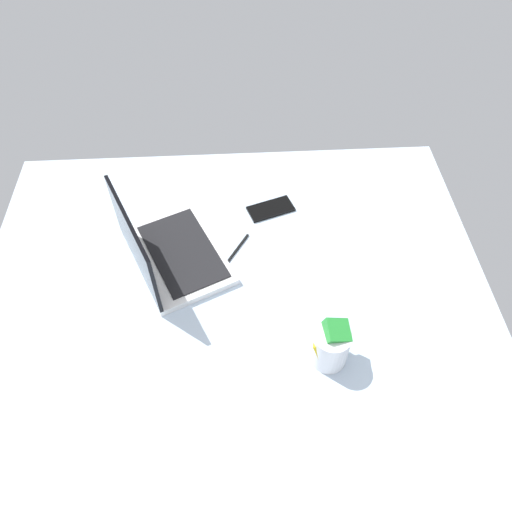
# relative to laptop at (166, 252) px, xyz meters

# --- Properties ---
(bed_mattress) EXTENTS (1.80, 1.40, 0.18)m
(bed_mattress) POSITION_rel_laptop_xyz_m (-0.43, -0.19, -0.13)
(bed_mattress) COLOR silver
(bed_mattress) RESTS_ON ground
(laptop) EXTENTS (0.40, 0.35, 0.23)m
(laptop) POSITION_rel_laptop_xyz_m (0.00, 0.00, 0.00)
(laptop) COLOR silver
(laptop) RESTS_ON bed_mattress
(snack_cup) EXTENTS (0.09, 0.09, 0.14)m
(snack_cup) POSITION_rel_laptop_xyz_m (-0.33, -0.41, 0.02)
(snack_cup) COLOR silver
(snack_cup) RESTS_ON bed_mattress
(cell_phone) EXTENTS (0.11, 0.15, 0.01)m
(cell_phone) POSITION_rel_laptop_xyz_m (0.19, -0.31, -0.04)
(cell_phone) COLOR black
(cell_phone) RESTS_ON bed_mattress
(charger_cable) EXTENTS (0.15, 0.10, 0.01)m
(charger_cable) POSITION_rel_laptop_xyz_m (0.01, -0.19, -0.04)
(charger_cable) COLOR black
(charger_cable) RESTS_ON bed_mattress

